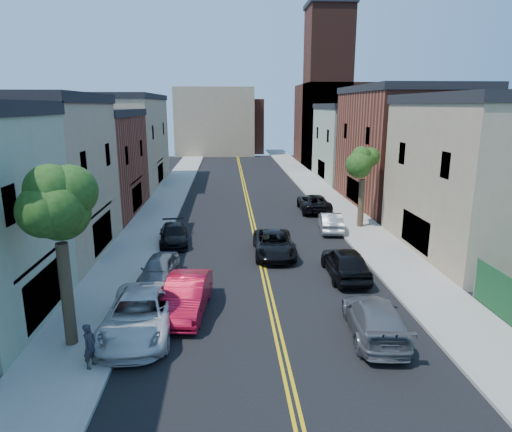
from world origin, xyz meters
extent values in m
cube|color=gray|center=(-7.90, 40.00, 0.07)|extent=(3.20, 100.00, 0.15)
cube|color=gray|center=(7.90, 40.00, 0.07)|extent=(3.20, 100.00, 0.15)
cube|color=gray|center=(-6.15, 40.00, 0.07)|extent=(0.30, 100.00, 0.15)
cube|color=gray|center=(6.15, 40.00, 0.07)|extent=(0.30, 100.00, 0.15)
cube|color=#998466|center=(-14.00, 25.00, 4.50)|extent=(9.00, 10.00, 9.00)
cube|color=brown|center=(-14.00, 36.00, 4.00)|extent=(9.00, 12.00, 8.00)
cube|color=#998466|center=(-14.00, 50.00, 4.75)|extent=(9.00, 16.00, 9.50)
cube|color=#998466|center=(14.00, 24.00, 4.50)|extent=(9.00, 12.00, 9.00)
cube|color=brown|center=(14.00, 38.00, 5.00)|extent=(9.00, 14.00, 10.00)
cube|color=gray|center=(14.00, 52.00, 4.25)|extent=(9.00, 12.00, 8.50)
cube|color=#4C2319|center=(17.50, 68.00, 6.00)|extent=(16.00, 14.00, 12.00)
cube|color=#4C2319|center=(12.50, 64.00, 11.00)|extent=(6.00, 6.00, 22.00)
cube|color=black|center=(12.50, 64.00, 22.30)|extent=(6.40, 6.40, 0.60)
cube|color=#998466|center=(-4.00, 82.00, 6.00)|extent=(14.00, 8.00, 12.00)
cube|color=brown|center=(0.00, 86.00, 5.00)|extent=(10.00, 8.00, 10.00)
cylinder|color=#312318|center=(-7.90, 14.00, 2.13)|extent=(0.44, 0.44, 3.96)
sphere|color=#18340E|center=(-7.90, 14.00, 6.45)|extent=(5.20, 5.20, 5.20)
sphere|color=#18340E|center=(-7.38, 13.61, 7.49)|extent=(3.90, 3.90, 3.90)
sphere|color=#18340E|center=(-8.42, 14.52, 5.93)|extent=(3.64, 3.64, 3.64)
cylinder|color=#312318|center=(7.90, 30.00, 1.91)|extent=(0.44, 0.44, 3.52)
sphere|color=#18340E|center=(7.90, 30.00, 5.65)|extent=(4.40, 4.40, 4.40)
sphere|color=#18340E|center=(8.34, 29.67, 6.53)|extent=(3.30, 3.30, 3.30)
sphere|color=#18340E|center=(7.46, 30.44, 5.21)|extent=(3.08, 3.08, 3.08)
imported|color=red|center=(-3.80, 16.62, 0.80)|extent=(2.20, 5.03, 1.61)
imported|color=silver|center=(-5.50, 14.87, 0.80)|extent=(2.67, 5.76, 1.60)
imported|color=#595D61|center=(-5.50, 20.33, 0.69)|extent=(2.02, 4.20, 1.38)
imported|color=black|center=(-5.50, 26.89, 0.64)|extent=(2.27, 4.59, 1.28)
imported|color=#55575C|center=(3.80, 14.09, 0.73)|extent=(2.54, 5.20, 1.46)
imported|color=black|center=(4.27, 20.36, 0.81)|extent=(1.99, 4.81, 1.63)
imported|color=#93969A|center=(5.50, 29.30, 0.69)|extent=(1.95, 4.34, 1.38)
imported|color=black|center=(5.50, 35.71, 0.74)|extent=(2.57, 5.36, 1.47)
imported|color=black|center=(0.85, 24.17, 0.72)|extent=(2.45, 5.19, 1.43)
imported|color=#25242B|center=(-6.70, 12.32, 0.94)|extent=(0.53, 0.66, 1.59)
camera|label=1|loc=(-1.94, -1.87, 8.91)|focal=31.66mm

